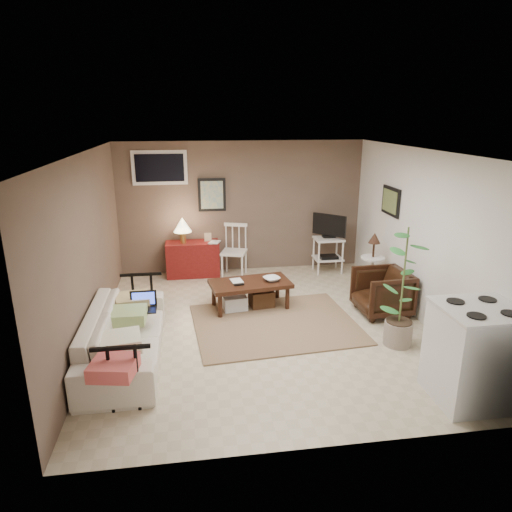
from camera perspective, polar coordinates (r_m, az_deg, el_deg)
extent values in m
plane|color=#C1B293|center=(6.50, 0.94, -8.69)|extent=(5.00, 5.00, 0.00)
cube|color=black|center=(8.36, -5.53, 7.62)|extent=(0.50, 0.03, 0.60)
cube|color=black|center=(7.63, 16.51, 6.59)|extent=(0.03, 0.60, 0.45)
cube|color=silver|center=(8.30, -11.96, 10.75)|extent=(0.96, 0.03, 0.60)
cube|color=#7E5E49|center=(6.53, 2.42, -8.46)|extent=(2.39, 1.98, 0.02)
cube|color=#34170E|center=(6.90, -0.74, -3.47)|extent=(1.27, 0.78, 0.06)
cylinder|color=#34170E|center=(6.66, -4.51, -6.27)|extent=(0.06, 0.06, 0.38)
cylinder|color=#34170E|center=(6.93, 3.94, -5.30)|extent=(0.06, 0.06, 0.38)
cylinder|color=#34170E|center=(7.07, -5.31, -4.84)|extent=(0.06, 0.06, 0.38)
cylinder|color=#34170E|center=(7.33, 2.69, -3.98)|extent=(0.06, 0.06, 0.38)
cube|color=black|center=(6.74, -2.14, -3.57)|extent=(0.16, 0.07, 0.02)
cube|color=#4F301C|center=(7.04, 0.68, -5.30)|extent=(0.39, 0.35, 0.26)
cube|color=silver|center=(6.95, -2.72, -5.83)|extent=(0.39, 0.35, 0.22)
imported|color=white|center=(5.73, -16.21, -8.50)|extent=(0.63, 2.16, 0.84)
cube|color=black|center=(5.95, -13.91, -6.59)|extent=(0.33, 0.23, 0.02)
cube|color=black|center=(6.02, -13.89, -5.14)|extent=(0.33, 0.02, 0.21)
cube|color=#3856FD|center=(6.01, -13.90, -5.18)|extent=(0.28, 0.00, 0.17)
cube|color=maroon|center=(8.41, -7.89, -0.36)|extent=(0.95, 0.42, 0.64)
cylinder|color=#B69146|center=(8.25, -9.11, 2.31)|extent=(0.11, 0.11, 0.21)
cone|color=#FCF4B6|center=(8.20, -9.19, 3.88)|extent=(0.32, 0.32, 0.25)
cube|color=tan|center=(8.33, -6.04, 2.34)|extent=(0.13, 0.02, 0.16)
cube|color=silver|center=(8.29, -2.78, 0.48)|extent=(0.54, 0.54, 0.04)
cylinder|color=silver|center=(8.23, -4.26, -1.39)|extent=(0.04, 0.04, 0.43)
cylinder|color=silver|center=(8.16, -1.75, -1.52)|extent=(0.04, 0.04, 0.43)
cylinder|color=silver|center=(8.57, -3.71, -0.62)|extent=(0.04, 0.04, 0.43)
cylinder|color=silver|center=(8.50, -1.30, -0.74)|extent=(0.04, 0.04, 0.43)
cube|color=silver|center=(8.35, -2.56, 3.93)|extent=(0.42, 0.17, 0.06)
cube|color=silver|center=(8.55, 9.06, 2.14)|extent=(0.52, 0.42, 0.04)
cube|color=silver|center=(8.66, 8.94, -0.26)|extent=(0.52, 0.42, 0.03)
cylinder|color=silver|center=(8.41, 7.85, -0.27)|extent=(0.03, 0.03, 0.66)
cylinder|color=silver|center=(8.54, 10.76, -0.13)|extent=(0.03, 0.03, 0.66)
cylinder|color=silver|center=(8.74, 7.21, 0.43)|extent=(0.03, 0.03, 0.66)
cylinder|color=silver|center=(8.87, 10.02, 0.55)|extent=(0.03, 0.03, 0.66)
cube|color=black|center=(8.54, 9.07, 2.44)|extent=(0.23, 0.13, 0.03)
cube|color=black|center=(8.49, 9.14, 3.85)|extent=(0.51, 0.49, 0.39)
cube|color=#FDC462|center=(8.49, 9.14, 3.85)|extent=(0.41, 0.40, 0.32)
cube|color=black|center=(8.61, 9.04, -0.24)|extent=(0.33, 0.23, 0.09)
cylinder|color=silver|center=(7.86, 14.09, -4.35)|extent=(0.27, 0.27, 0.03)
cylinder|color=silver|center=(7.76, 14.24, -2.33)|extent=(0.05, 0.05, 0.58)
cylinder|color=silver|center=(7.67, 14.41, -0.23)|extent=(0.39, 0.39, 0.03)
cylinder|color=black|center=(7.63, 14.49, 0.81)|extent=(0.03, 0.03, 0.25)
cone|color=#362016|center=(7.58, 14.60, 2.21)|extent=(0.19, 0.19, 0.17)
imported|color=black|center=(6.99, 15.49, -4.12)|extent=(0.71, 0.75, 0.74)
cylinder|color=gray|center=(6.22, 17.32, -9.18)|extent=(0.36, 0.36, 0.32)
cylinder|color=#4C602D|center=(5.92, 17.99, -2.37)|extent=(0.02, 0.02, 1.24)
cube|color=silver|center=(5.25, 25.64, -11.17)|extent=(0.77, 0.72, 0.99)
cube|color=silver|center=(5.04, 26.40, -5.99)|extent=(0.80, 0.74, 0.03)
cylinder|color=black|center=(4.80, 25.86, -6.75)|extent=(0.18, 0.18, 0.01)
cylinder|color=black|center=(5.00, 29.24, -6.30)|extent=(0.18, 0.18, 0.01)
cylinder|color=black|center=(5.07, 23.68, -5.21)|extent=(0.18, 0.18, 0.01)
cylinder|color=black|center=(5.26, 26.97, -4.85)|extent=(0.18, 0.18, 0.01)
imported|color=#34170E|center=(6.89, 1.98, -2.17)|extent=(0.25, 0.14, 0.24)
imported|color=#34170E|center=(6.84, -3.12, -2.38)|extent=(0.17, 0.05, 0.23)
imported|color=#34170E|center=(8.22, -5.82, 2.49)|extent=(0.18, 0.09, 0.24)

